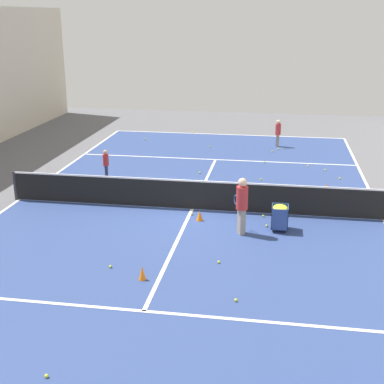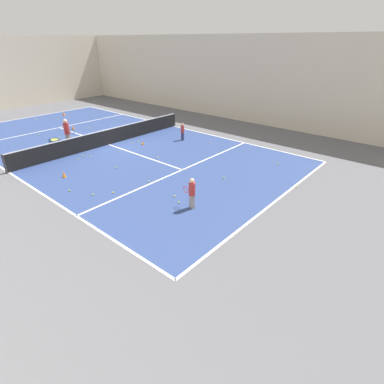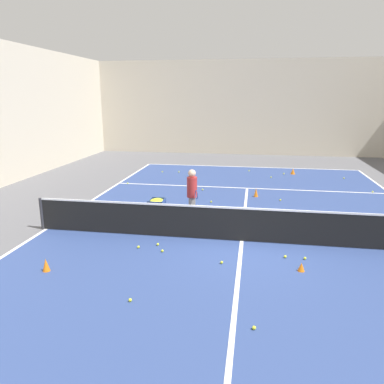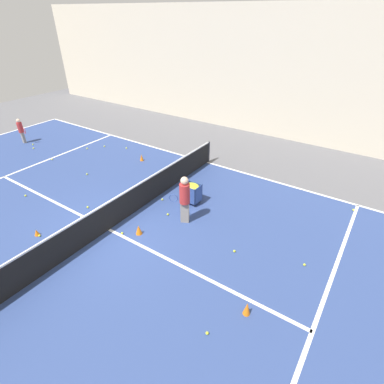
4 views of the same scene
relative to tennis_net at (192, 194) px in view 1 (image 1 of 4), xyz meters
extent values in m
plane|color=#5B5B60|center=(0.00, 0.00, -0.51)|extent=(36.38, 36.38, 0.00)
cube|color=navy|center=(0.00, 0.00, -0.51)|extent=(11.77, 22.76, 0.00)
cube|color=white|center=(0.00, -11.38, -0.50)|extent=(11.77, 0.10, 0.00)
cube|color=white|center=(-5.89, 0.00, -0.50)|extent=(0.10, 22.76, 0.00)
cube|color=white|center=(5.89, 0.00, -0.50)|extent=(0.10, 22.76, 0.00)
cube|color=white|center=(0.00, -6.26, -0.50)|extent=(11.77, 0.10, 0.00)
cube|color=white|center=(0.00, 6.26, -0.50)|extent=(11.77, 0.10, 0.00)
cube|color=white|center=(0.00, 0.00, -0.50)|extent=(0.10, 12.52, 0.00)
cylinder|color=#2D2D33|center=(5.99, 0.00, -0.02)|extent=(0.10, 0.10, 0.98)
cube|color=black|center=(0.00, 0.00, -0.03)|extent=(11.87, 0.03, 0.91)
cube|color=white|center=(0.00, 0.00, 0.45)|extent=(11.87, 0.04, 0.05)
cube|color=gray|center=(-2.59, -9.14, -0.22)|extent=(0.15, 0.22, 0.57)
cylinder|color=#B22D2D|center=(-2.59, -9.14, 0.32)|extent=(0.29, 0.29, 0.51)
sphere|color=beige|center=(-2.59, -9.14, 0.67)|extent=(0.19, 0.19, 0.19)
torus|color=#B22D2D|center=(-2.59, -8.83, 0.19)|extent=(0.07, 0.28, 0.28)
cube|color=gray|center=(-1.69, 1.73, -0.14)|extent=(0.26, 0.31, 0.74)
cylinder|color=#B22D2D|center=(-1.69, 1.73, 0.56)|extent=(0.44, 0.44, 0.66)
sphere|color=beige|center=(-1.69, 1.73, 1.01)|extent=(0.25, 0.25, 0.25)
torus|color=#2D478C|center=(-1.50, 1.44, 0.40)|extent=(0.14, 0.27, 0.28)
cube|color=#2D3351|center=(3.76, -2.85, -0.26)|extent=(0.17, 0.21, 0.50)
cylinder|color=#B22D2D|center=(3.76, -2.85, 0.21)|extent=(0.30, 0.30, 0.44)
sphere|color=tan|center=(3.76, -2.85, 0.52)|extent=(0.17, 0.17, 0.17)
cube|color=#2D478C|center=(-2.76, 1.28, -0.40)|extent=(0.47, 0.57, 0.02)
cube|color=#2D478C|center=(-2.76, 1.01, -0.09)|extent=(0.47, 0.02, 0.62)
cube|color=#2D478C|center=(-2.76, 1.56, -0.09)|extent=(0.47, 0.02, 0.62)
cube|color=#2D478C|center=(-2.98, 1.28, -0.09)|extent=(0.02, 0.57, 0.62)
cube|color=#2D478C|center=(-2.53, 1.28, -0.09)|extent=(0.02, 0.57, 0.62)
ellipsoid|color=yellow|center=(-2.76, 1.28, 0.16)|extent=(0.43, 0.53, 0.16)
cylinder|color=black|center=(-2.92, 1.08, -0.45)|extent=(0.05, 0.05, 0.11)
cylinder|color=black|center=(-2.59, 1.08, -0.45)|extent=(0.05, 0.05, 0.11)
cylinder|color=black|center=(-2.92, 1.48, -0.45)|extent=(0.05, 0.05, 0.11)
cylinder|color=black|center=(-2.59, 1.48, -0.45)|extent=(0.05, 0.05, 0.11)
cone|color=orange|center=(0.38, 4.89, -0.33)|extent=(0.17, 0.17, 0.35)
cone|color=orange|center=(-0.38, 0.91, -0.35)|extent=(0.20, 0.20, 0.31)
cone|color=orange|center=(1.42, -1.63, -0.40)|extent=(0.16, 0.16, 0.20)
cone|color=orange|center=(-4.37, -2.59, -0.35)|extent=(0.17, 0.17, 0.30)
sphere|color=yellow|center=(-2.10, -6.07, -0.47)|extent=(0.07, 0.07, 0.07)
sphere|color=yellow|center=(-1.29, 3.73, -0.47)|extent=(0.07, 0.07, 0.07)
sphere|color=yellow|center=(-0.42, -1.54, -0.47)|extent=(0.07, 0.07, 0.07)
sphere|color=yellow|center=(-2.00, -1.10, -0.47)|extent=(0.07, 0.07, 0.07)
sphere|color=yellow|center=(0.36, -4.06, -0.47)|extent=(0.07, 0.07, 0.07)
sphere|color=yellow|center=(1.11, -0.94, -0.47)|extent=(0.07, 0.07, 0.07)
sphere|color=yellow|center=(-1.87, 5.54, -0.47)|extent=(0.07, 0.07, 0.07)
sphere|color=yellow|center=(-4.52, -5.25, -0.47)|extent=(0.07, 0.07, 0.07)
sphere|color=yellow|center=(1.42, -1.51, -0.47)|extent=(0.07, 0.07, 0.07)
sphere|color=yellow|center=(0.52, -8.46, -0.47)|extent=(0.07, 0.07, 0.07)
sphere|color=yellow|center=(3.92, -9.53, -0.47)|extent=(0.07, 0.07, 0.07)
sphere|color=yellow|center=(-2.37, -8.00, -0.47)|extent=(0.07, 0.07, 0.07)
sphere|color=yellow|center=(1.11, 8.62, -0.47)|extent=(0.07, 0.07, 0.07)
sphere|color=yellow|center=(-4.98, -4.17, -0.47)|extent=(0.07, 0.07, 0.07)
sphere|color=yellow|center=(-2.40, 1.11, -0.47)|extent=(0.07, 0.07, 0.07)
sphere|color=yellow|center=(-2.27, 0.31, -0.47)|extent=(0.07, 0.07, 0.07)
sphere|color=yellow|center=(-2.22, -0.69, -0.47)|extent=(0.07, 0.07, 0.07)
sphere|color=yellow|center=(4.38, -4.67, -0.47)|extent=(0.07, 0.07, 0.07)
sphere|color=yellow|center=(-2.68, -0.96, -0.47)|extent=(0.07, 0.07, 0.07)
sphere|color=yellow|center=(-1.65, 1.05, -0.47)|extent=(0.07, 0.07, 0.07)
sphere|color=yellow|center=(1.31, 4.42, -0.47)|extent=(0.07, 0.07, 0.07)
sphere|color=yellow|center=(-3.85, -5.76, -0.47)|extent=(0.07, 0.07, 0.07)
sphere|color=yellow|center=(-2.04, -3.55, -0.47)|extent=(0.07, 0.07, 0.07)
sphere|color=yellow|center=(-2.64, -8.49, -0.47)|extent=(0.07, 0.07, 0.07)
sphere|color=yellow|center=(1.58, -0.96, -0.47)|extent=(0.07, 0.07, 0.07)
sphere|color=yellow|center=(1.84, -11.48, -0.47)|extent=(0.07, 0.07, 0.07)
sphere|color=yellow|center=(-0.08, 0.49, -0.47)|extent=(0.07, 0.07, 0.07)
camera|label=1|loc=(-2.59, 15.79, 5.39)|focal=50.00mm
camera|label=2|loc=(-10.30, -15.79, 5.39)|focal=28.00mm
camera|label=3|loc=(0.24, -9.82, 3.40)|focal=35.00mm
camera|label=4|loc=(4.70, 6.32, 5.39)|focal=28.00mm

